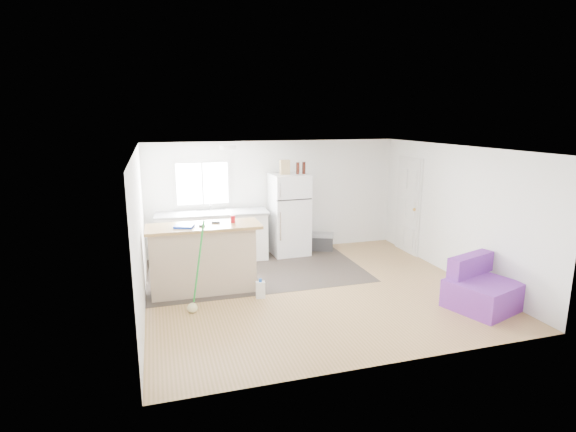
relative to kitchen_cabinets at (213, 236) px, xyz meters
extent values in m
cube|color=olive|center=(1.42, -2.15, -0.52)|extent=(5.50, 5.00, 0.01)
cube|color=white|center=(1.42, -2.15, 1.89)|extent=(5.50, 5.00, 0.01)
cube|color=white|center=(1.42, 0.35, 0.69)|extent=(5.50, 0.01, 2.40)
cube|color=white|center=(1.42, -4.65, 0.69)|extent=(5.50, 0.01, 2.40)
cube|color=white|center=(-1.33, -2.15, 0.69)|extent=(0.01, 5.00, 2.40)
cube|color=white|center=(4.17, -2.15, 0.69)|extent=(0.01, 5.00, 2.40)
cube|color=#332B26|center=(0.69, -0.90, -0.51)|extent=(4.05, 2.50, 0.00)
cube|color=white|center=(-0.13, 0.34, 1.04)|extent=(1.18, 0.04, 0.98)
cube|color=white|center=(-0.13, 0.32, 1.04)|extent=(1.05, 0.01, 0.85)
cube|color=white|center=(-0.13, 0.31, 1.04)|extent=(0.03, 0.02, 0.85)
cube|color=white|center=(4.14, -0.60, 0.50)|extent=(0.05, 0.82, 2.03)
cube|color=white|center=(4.15, -0.60, 0.51)|extent=(0.03, 0.92, 2.10)
sphere|color=gold|center=(4.09, -0.92, 0.49)|extent=(0.07, 0.07, 0.07)
cylinder|color=white|center=(0.22, -0.95, 1.85)|extent=(0.30, 0.30, 0.07)
cube|color=white|center=(0.00, 0.00, -0.03)|extent=(2.23, 0.79, 0.96)
cube|color=gray|center=(0.00, 0.00, 0.47)|extent=(2.30, 0.84, 0.04)
cube|color=silver|center=(0.00, -0.03, 0.47)|extent=(0.63, 0.50, 0.07)
cube|color=#C1A98B|center=(-0.38, -1.67, 0.04)|extent=(1.71, 0.63, 1.10)
cube|color=tan|center=(-0.35, -1.67, 0.61)|extent=(1.88, 0.74, 0.05)
cube|color=white|center=(1.63, -0.03, 0.35)|extent=(0.79, 0.74, 1.73)
cube|color=black|center=(1.63, -0.39, 0.73)|extent=(0.76, 0.04, 0.02)
cube|color=silver|center=(1.33, -0.39, 0.95)|extent=(0.03, 0.02, 0.31)
cube|color=silver|center=(1.33, -0.39, 0.19)|extent=(0.03, 0.02, 0.60)
cube|color=#313134|center=(2.41, 0.01, -0.36)|extent=(0.55, 0.47, 0.31)
cube|color=gray|center=(2.41, 0.01, -0.17)|extent=(0.58, 0.50, 0.06)
cube|color=purple|center=(3.65, -3.63, -0.29)|extent=(1.16, 1.13, 0.44)
cube|color=purple|center=(3.65, -3.30, 0.09)|extent=(0.95, 0.50, 0.33)
cube|color=white|center=(0.47, -2.25, -0.38)|extent=(0.16, 0.13, 0.27)
cylinder|color=blue|center=(0.47, -2.25, -0.21)|extent=(0.06, 0.06, 0.05)
cylinder|color=green|center=(-0.51, -2.35, 0.22)|extent=(0.22, 0.33, 1.37)
sphere|color=beige|center=(-0.64, -2.49, -0.45)|extent=(0.16, 0.16, 0.16)
cylinder|color=#B80B16|center=(0.15, -1.64, 0.70)|extent=(0.10, 0.10, 0.12)
cube|color=blue|center=(-0.66, -1.76, 0.65)|extent=(0.36, 0.31, 0.04)
cube|color=black|center=(-0.13, -1.61, 0.65)|extent=(0.15, 0.09, 0.03)
cube|color=black|center=(-0.38, -1.78, 0.65)|extent=(0.11, 0.08, 0.03)
cube|color=tan|center=(1.53, -0.04, 1.36)|extent=(0.20, 0.10, 0.30)
cylinder|color=#351009|center=(1.79, -0.10, 1.34)|extent=(0.09, 0.09, 0.25)
cylinder|color=#351009|center=(1.94, -0.06, 1.34)|extent=(0.09, 0.09, 0.25)
camera|label=1|loc=(-1.07, -8.96, 2.38)|focal=28.00mm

